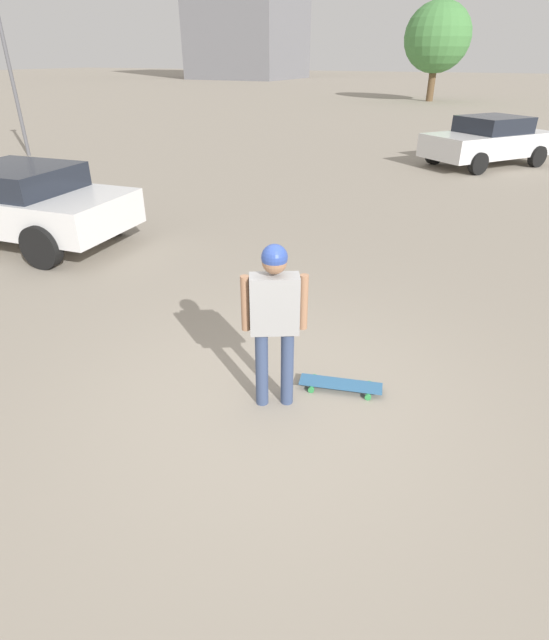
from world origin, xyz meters
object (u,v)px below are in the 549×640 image
at_px(person, 274,311).
at_px(car_parked_near, 19,202).
at_px(skateboard, 341,384).
at_px(car_parked_far, 489,140).

bearing_deg(person, car_parked_near, 130.79).
bearing_deg(skateboard, person, 29.74).
height_order(person, car_parked_near, person).
xyz_separation_m(person, car_parked_near, (2.33, 6.22, -0.28)).
bearing_deg(car_parked_near, car_parked_far, -126.69).
height_order(skateboard, car_parked_near, car_parked_near).
height_order(person, skateboard, person).
relative_size(skateboard, car_parked_near, 0.21).
xyz_separation_m(skateboard, car_parked_far, (13.21, -0.10, 0.68)).
relative_size(person, car_parked_near, 0.39).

